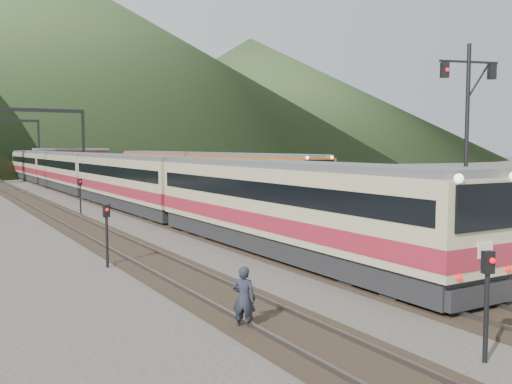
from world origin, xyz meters
TOP-DOWN VIEW (x-y plane):
  - track_main at (0.00, 40.00)m, footprint 2.60×200.00m
  - track_far at (-5.00, 40.00)m, footprint 2.60×200.00m
  - track_second at (11.50, 40.00)m, footprint 2.60×200.00m
  - platform at (5.60, 38.00)m, footprint 8.00×100.00m
  - gantry_near at (-2.85, 55.00)m, footprint 9.55×0.25m
  - gantry_far at (-2.85, 80.00)m, footprint 9.55×0.25m
  - station_shed at (5.60, 78.00)m, footprint 9.40×4.40m
  - hill_b at (30.00, 230.00)m, footprint 220.00×220.00m
  - hill_c at (110.00, 210.00)m, footprint 160.00×160.00m
  - main_train at (0.00, 44.17)m, footprint 2.75×75.51m
  - second_train at (11.50, 48.70)m, footprint 2.93×39.89m
  - signal_mast at (3.65, 10.05)m, footprint 2.13×0.74m
  - short_signal_a at (-2.58, 4.34)m, footprint 0.25×0.20m
  - short_signal_b at (-3.50, 34.27)m, footprint 0.26×0.23m
  - short_signal_c at (-6.61, 17.20)m, footprint 0.25×0.20m
  - worker at (-5.82, 8.52)m, footprint 0.67×0.66m

SIDE VIEW (x-z plane):
  - track_main at x=0.00m, z-range -0.05..0.18m
  - track_far at x=-5.00m, z-range -0.05..0.18m
  - track_second at x=11.50m, z-range -0.05..0.18m
  - platform at x=5.60m, z-range 0.00..1.00m
  - worker at x=-5.82m, z-range 0.00..1.56m
  - short_signal_a at x=-2.58m, z-range 0.33..2.60m
  - short_signal_b at x=-3.50m, z-range 0.33..2.60m
  - short_signal_c at x=-6.61m, z-range 0.33..2.60m
  - main_train at x=0.00m, z-range 0.23..3.59m
  - second_train at x=11.50m, z-range 0.23..3.81m
  - station_shed at x=5.60m, z-range 1.02..4.12m
  - signal_mast at x=3.65m, z-range 1.75..8.51m
  - gantry_near at x=-2.85m, z-range 1.59..9.59m
  - gantry_far at x=-2.85m, z-range 1.59..9.59m
  - hill_c at x=110.00m, z-range 0.00..50.00m
  - hill_b at x=30.00m, z-range 0.00..75.00m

